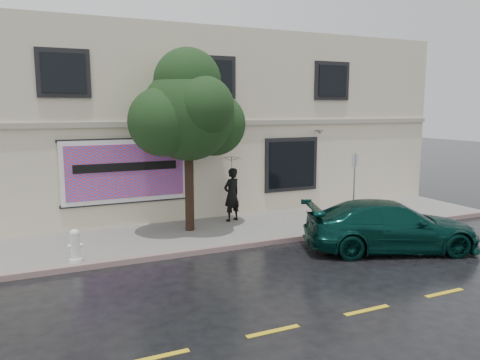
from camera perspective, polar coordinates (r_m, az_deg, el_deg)
name	(u,v)px	position (r m, az deg, el deg)	size (l,w,h in m)	color
ground	(282,261)	(13.03, 5.20, -9.76)	(90.00, 90.00, 0.00)	black
sidewalk	(234,230)	(15.79, -0.70, -6.13)	(20.00, 3.50, 0.15)	gray
curb	(258,244)	(14.26, 2.18, -7.77)	(20.00, 0.18, 0.16)	slate
road_marking	(367,310)	(10.35, 15.21, -15.06)	(19.00, 0.12, 0.01)	gold
building	(181,123)	(20.65, -7.24, 6.94)	(20.00, 8.12, 7.00)	beige
billboard	(126,171)	(16.04, -13.69, 1.07)	(4.30, 0.16, 2.20)	white
car	(391,226)	(14.40, 17.88, -5.35)	(2.21, 5.00, 1.46)	#08312B
pedestrian	(232,195)	(16.56, -1.01, -1.79)	(0.69, 0.45, 1.90)	black
umbrella	(232,159)	(16.37, -1.02, 2.63)	(0.91, 0.91, 0.67)	black
street_tree	(188,115)	(15.10, -6.34, 7.91)	(2.97, 2.97, 5.28)	#332117
fire_hydrant	(75,246)	(13.03, -19.46, -7.58)	(0.36, 0.34, 0.88)	white
sign_pole	(354,183)	(16.04, 13.75, -0.35)	(0.30, 0.10, 2.51)	#9EA2A7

